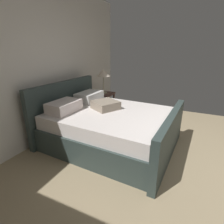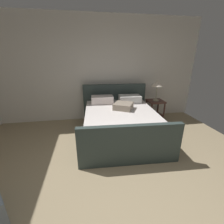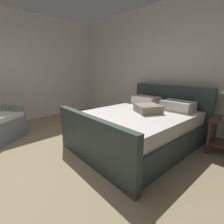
# 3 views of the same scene
# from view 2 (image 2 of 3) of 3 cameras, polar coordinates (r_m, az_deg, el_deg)

# --- Properties ---
(ground_plane) EXTENTS (5.59, 6.27, 0.02)m
(ground_plane) POSITION_cam_2_polar(r_m,az_deg,el_deg) (2.18, 6.31, -34.47)
(ground_plane) COLOR #948161
(wall_back) EXTENTS (5.71, 0.12, 2.81)m
(wall_back) POSITION_cam_2_polar(r_m,az_deg,el_deg) (4.43, -4.55, 15.35)
(wall_back) COLOR silver
(wall_back) RESTS_ON ground
(bed) EXTENTS (1.87, 2.23, 1.05)m
(bed) POSITION_cam_2_polar(r_m,az_deg,el_deg) (3.55, 2.98, -3.62)
(bed) COLOR #303D3A
(bed) RESTS_ON ground
(nightstand_right) EXTENTS (0.44, 0.44, 0.60)m
(nightstand_right) POSITION_cam_2_polar(r_m,az_deg,el_deg) (4.53, 15.89, 1.79)
(nightstand_right) COLOR #4D2E27
(nightstand_right) RESTS_ON ground
(table_lamp_right) EXTENTS (0.33, 0.33, 0.57)m
(table_lamp_right) POSITION_cam_2_polar(r_m,az_deg,el_deg) (4.38, 16.73, 10.15)
(table_lamp_right) COLOR #B7B293
(table_lamp_right) RESTS_ON nightstand_right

